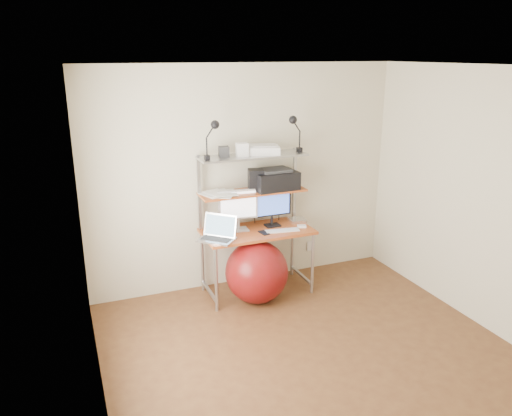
{
  "coord_description": "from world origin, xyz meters",
  "views": [
    {
      "loc": [
        -1.92,
        -3.33,
        2.6
      ],
      "look_at": [
        -0.13,
        1.15,
        1.09
      ],
      "focal_mm": 35.0,
      "sensor_mm": 36.0,
      "label": 1
    }
  ],
  "objects_px": {
    "laptop": "(218,234)",
    "exercise_ball": "(257,272)",
    "monitor_black": "(272,206)",
    "monitor_silver": "(238,207)",
    "printer": "(275,179)"
  },
  "relations": [
    {
      "from": "exercise_ball",
      "to": "monitor_silver",
      "type": "bearing_deg",
      "value": 108.78
    },
    {
      "from": "monitor_black",
      "to": "laptop",
      "type": "distance_m",
      "value": 0.73
    },
    {
      "from": "printer",
      "to": "laptop",
      "type": "bearing_deg",
      "value": -165.38
    },
    {
      "from": "monitor_black",
      "to": "printer",
      "type": "height_order",
      "value": "printer"
    },
    {
      "from": "monitor_black",
      "to": "exercise_ball",
      "type": "relative_size",
      "value": 0.67
    },
    {
      "from": "monitor_black",
      "to": "exercise_ball",
      "type": "height_order",
      "value": "monitor_black"
    },
    {
      "from": "laptop",
      "to": "printer",
      "type": "xyz_separation_m",
      "value": [
        0.74,
        0.23,
        0.46
      ]
    },
    {
      "from": "laptop",
      "to": "exercise_ball",
      "type": "relative_size",
      "value": 0.68
    },
    {
      "from": "exercise_ball",
      "to": "laptop",
      "type": "bearing_deg",
      "value": 165.12
    },
    {
      "from": "laptop",
      "to": "exercise_ball",
      "type": "height_order",
      "value": "laptop"
    },
    {
      "from": "monitor_silver",
      "to": "printer",
      "type": "xyz_separation_m",
      "value": [
        0.45,
        0.04,
        0.26
      ]
    },
    {
      "from": "exercise_ball",
      "to": "monitor_black",
      "type": "bearing_deg",
      "value": 43.93
    },
    {
      "from": "monitor_silver",
      "to": "laptop",
      "type": "xyz_separation_m",
      "value": [
        -0.29,
        -0.19,
        -0.21
      ]
    },
    {
      "from": "monitor_silver",
      "to": "monitor_black",
      "type": "distance_m",
      "value": 0.4
    },
    {
      "from": "monitor_black",
      "to": "exercise_ball",
      "type": "distance_m",
      "value": 0.75
    }
  ]
}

